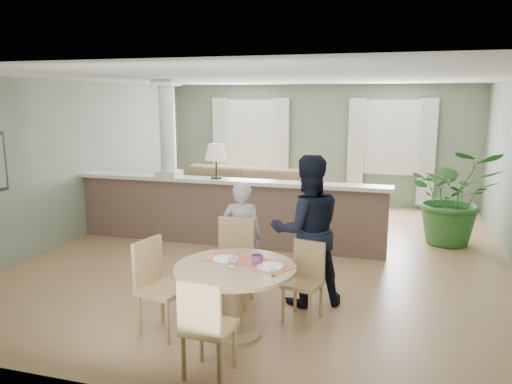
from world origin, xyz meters
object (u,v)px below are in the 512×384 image
(child_person, at_px, (242,237))
(dining_table, at_px, (236,281))
(chair_far_boy, at_px, (234,257))
(man_person, at_px, (307,230))
(chair_far_man, at_px, (305,277))
(chair_near, at_px, (205,324))
(chair_side, at_px, (158,282))
(sofa, at_px, (237,194))
(houseplant, at_px, (454,197))

(child_person, bearing_deg, dining_table, 100.91)
(dining_table, distance_m, child_person, 1.24)
(chair_far_boy, distance_m, man_person, 0.92)
(chair_far_man, bearing_deg, chair_near, -98.90)
(chair_far_man, distance_m, chair_side, 1.60)
(sofa, xyz_separation_m, chair_far_man, (2.23, -4.25, -0.02))
(houseplant, height_order, chair_side, houseplant)
(sofa, height_order, chair_far_man, sofa)
(houseplant, relative_size, child_person, 1.14)
(child_person, xyz_separation_m, man_person, (0.85, -0.15, 0.19))
(chair_far_boy, bearing_deg, houseplant, 45.23)
(chair_side, relative_size, man_person, 0.56)
(sofa, distance_m, child_person, 3.92)
(sofa, distance_m, dining_table, 5.15)
(man_person, bearing_deg, sofa, -85.18)
(chair_far_boy, xyz_separation_m, chair_side, (-0.50, -0.97, -0.01))
(sofa, height_order, man_person, man_person)
(dining_table, height_order, child_person, child_person)
(houseplant, height_order, chair_near, houseplant)
(sofa, height_order, chair_far_boy, chair_far_boy)
(chair_side, distance_m, man_person, 1.82)
(houseplant, relative_size, man_person, 0.90)
(chair_far_man, bearing_deg, houseplant, 75.54)
(chair_near, bearing_deg, dining_table, -85.54)
(sofa, bearing_deg, chair_side, -76.04)
(chair_far_boy, relative_size, chair_near, 1.09)
(chair_near, distance_m, man_person, 1.99)
(houseplant, bearing_deg, sofa, 169.51)
(sofa, bearing_deg, child_person, -65.87)
(child_person, height_order, man_person, man_person)
(houseplant, bearing_deg, man_person, -121.21)
(chair_far_man, xyz_separation_m, chair_side, (-1.39, -0.78, 0.07))
(chair_far_man, height_order, chair_near, chair_near)
(houseplant, relative_size, chair_far_man, 1.87)
(chair_near, distance_m, child_person, 2.06)
(houseplant, height_order, man_person, man_person)
(sofa, height_order, chair_near, sofa)
(sofa, bearing_deg, chair_far_boy, -67.26)
(dining_table, height_order, chair_near, chair_near)
(chair_side, bearing_deg, chair_near, -117.83)
(dining_table, relative_size, chair_far_boy, 1.23)
(chair_far_man, relative_size, chair_side, 0.87)
(dining_table, relative_size, chair_near, 1.34)
(chair_far_boy, bearing_deg, child_person, 87.96)
(chair_far_boy, bearing_deg, man_person, 9.47)
(chair_far_boy, relative_size, man_person, 0.57)
(chair_side, bearing_deg, chair_far_man, -48.36)
(sofa, xyz_separation_m, chair_side, (0.84, -5.03, 0.05))
(houseplant, distance_m, chair_far_boy, 4.29)
(chair_far_boy, bearing_deg, chair_far_man, -17.52)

